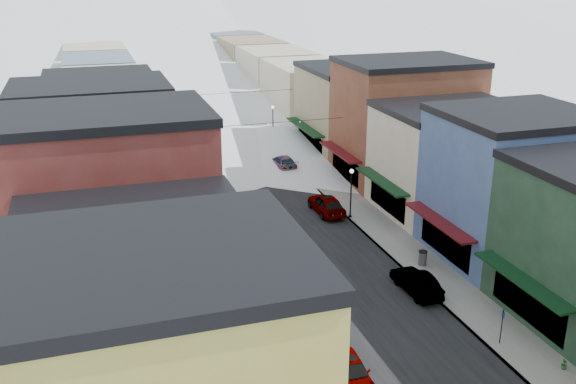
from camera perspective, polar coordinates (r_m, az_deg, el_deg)
road at (r=78.40m, az=-6.47°, el=4.91°), size 10.00×160.00×0.01m
sidewalk_left at (r=77.42m, az=-11.27°, el=4.52°), size 3.20×160.00×0.15m
sidewalk_right at (r=79.87m, az=-1.81°, el=5.35°), size 3.20×160.00×0.15m
curb_left at (r=77.60m, az=-10.13°, el=4.63°), size 0.10×160.00×0.15m
curb_right at (r=79.47m, az=-2.89°, el=5.27°), size 0.10×160.00×0.15m
bldg_l_cream at (r=30.90m, az=-13.13°, el=-10.07°), size 11.30×8.20×9.50m
bldg_l_brick_near at (r=37.49m, az=-15.20°, el=-2.26°), size 12.30×8.20×12.50m
bldg_l_grayblue at (r=46.08m, az=-15.00°, el=-0.43°), size 11.30×9.20×9.00m
bldg_l_brick_far at (r=54.36m, az=-16.74°, el=3.56°), size 13.30×9.20×11.00m
bldg_l_tan at (r=64.19m, az=-16.10°, el=5.56°), size 11.30×11.20×10.00m
bldg_r_blue at (r=47.30m, az=19.30°, el=0.60°), size 11.30×9.20×10.50m
bldg_r_cream at (r=54.83m, az=14.13°, el=2.85°), size 12.30×9.20×9.00m
bldg_r_brick_far at (r=62.29m, az=10.34°, el=6.31°), size 13.30×9.20×11.50m
bldg_r_tan at (r=70.86m, az=5.81°, el=7.30°), size 11.30×11.20×9.50m
distant_blocks at (r=99.78m, az=-9.26°, el=10.30°), size 34.00×55.00×8.00m
overhead_cables at (r=65.07m, az=-4.44°, el=7.54°), size 16.40×15.04×0.04m
car_silver_sedan at (r=33.10m, az=5.39°, el=-15.54°), size 2.00×4.66×1.57m
car_dark_hatch at (r=51.03m, az=-3.96°, el=-2.26°), size 2.12×4.97×1.59m
car_silver_wagon at (r=69.35m, az=-7.88°, el=3.59°), size 2.45×5.72×1.64m
car_green_sedan at (r=41.91m, az=11.33°, el=-7.87°), size 1.69×4.39×1.43m
car_gray_suv at (r=53.73m, az=3.44°, el=-1.07°), size 2.02×4.86×1.64m
car_black_sedan at (r=65.35m, az=-0.45°, el=2.66°), size 2.10×4.88×1.40m
car_lane_silver at (r=79.85m, az=-8.25°, el=5.73°), size 2.47×5.18×1.71m
car_lane_white at (r=82.58m, az=-5.93°, el=6.17°), size 2.84×5.11×1.35m
parking_sign at (r=37.37m, az=18.49°, el=-11.04°), size 0.07×0.28×2.08m
trash_can at (r=45.35m, az=11.89°, el=-5.75°), size 0.61×0.61×1.03m
streetlamp_near at (r=52.11m, az=5.63°, el=0.45°), size 0.34×0.34×4.11m
streetlamp_far at (r=74.32m, az=-1.35°, el=6.49°), size 0.36×0.36×4.32m
planter_far at (r=36.88m, az=23.33°, el=-13.88°), size 0.41×0.41×0.54m
snow_pile_mid at (r=39.35m, az=-0.55°, el=-9.79°), size 2.30×2.61×0.97m
snow_pile_far at (r=61.03m, az=-7.12°, el=1.10°), size 2.65×2.83×1.12m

